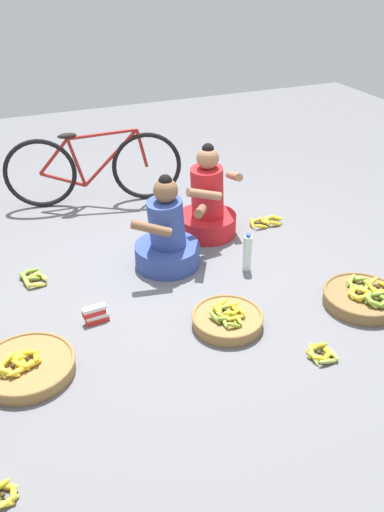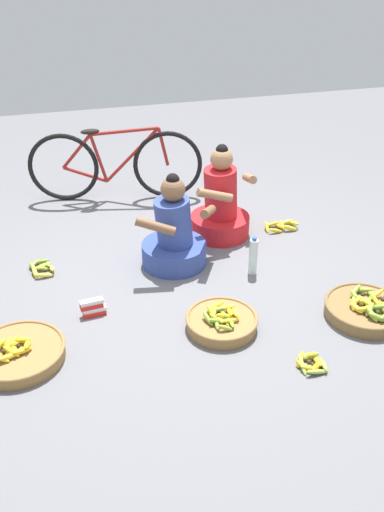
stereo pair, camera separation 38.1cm
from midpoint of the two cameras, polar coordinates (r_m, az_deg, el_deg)
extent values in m
plane|color=slate|center=(4.16, 1.87, -2.86)|extent=(10.00, 10.00, 0.00)
cylinder|color=#334793|center=(4.35, 0.61, 0.21)|extent=(0.52, 0.52, 0.18)
cylinder|color=#334793|center=(4.22, 0.63, 3.51)|extent=(0.36, 0.34, 0.41)
sphere|color=brown|center=(4.10, 0.65, 6.96)|extent=(0.19, 0.19, 0.19)
sphere|color=black|center=(4.07, 0.66, 7.94)|extent=(0.10, 0.10, 0.10)
cylinder|color=brown|center=(3.99, -1.16, 3.08)|extent=(0.31, 0.16, 0.16)
cylinder|color=brown|center=(4.22, 4.31, 4.61)|extent=(0.21, 0.30, 0.16)
cylinder|color=red|center=(4.80, 5.21, 3.21)|extent=(0.52, 0.52, 0.18)
cylinder|color=red|center=(4.67, 5.39, 6.57)|extent=(0.40, 0.39, 0.46)
sphere|color=#9E704C|center=(4.55, 5.58, 10.07)|extent=(0.19, 0.19, 0.19)
sphere|color=black|center=(4.53, 5.63, 10.97)|extent=(0.10, 0.10, 0.10)
cylinder|color=#9E704C|center=(4.41, 4.90, 6.34)|extent=(0.31, 0.07, 0.16)
cylinder|color=#9E704C|center=(4.77, 8.38, 8.05)|extent=(0.12, 0.31, 0.16)
torus|color=black|center=(5.45, -11.44, 9.06)|extent=(0.68, 0.18, 0.68)
torus|color=black|center=(5.41, -0.53, 9.53)|extent=(0.68, 0.18, 0.68)
cylinder|color=maroon|center=(5.36, -4.28, 10.51)|extent=(0.55, 0.15, 0.55)
cylinder|color=maroon|center=(5.38, -7.78, 10.11)|extent=(0.15, 0.06, 0.49)
cylinder|color=maroon|center=(5.28, -5.05, 12.92)|extent=(0.65, 0.17, 0.08)
cylinder|color=maroon|center=(5.45, -9.20, 8.43)|extent=(0.42, 0.12, 0.18)
cylinder|color=maroon|center=(5.37, -10.06, 10.76)|extent=(0.31, 0.10, 0.35)
cylinder|color=maroon|center=(5.34, -0.98, 11.39)|extent=(0.12, 0.05, 0.38)
ellipsoid|color=black|center=(5.30, -8.65, 12.80)|extent=(0.18, 0.08, 0.05)
cylinder|color=olive|center=(3.70, 6.11, -7.13)|extent=(0.48, 0.48, 0.08)
torus|color=olive|center=(3.68, 6.14, -6.64)|extent=(0.49, 0.49, 0.02)
ellipsoid|color=yellow|center=(3.69, 7.42, -6.04)|extent=(0.04, 0.16, 0.07)
ellipsoid|color=yellow|center=(3.72, 6.35, -5.59)|extent=(0.16, 0.08, 0.08)
ellipsoid|color=yellow|center=(3.67, 5.32, -6.18)|extent=(0.11, 0.16, 0.06)
ellipsoid|color=yellow|center=(3.61, 5.95, -6.83)|extent=(0.13, 0.14, 0.08)
ellipsoid|color=yellow|center=(3.62, 7.03, -6.88)|extent=(0.16, 0.06, 0.06)
sphere|color=#382D19|center=(3.67, 6.41, -6.29)|extent=(0.03, 0.03, 0.03)
ellipsoid|color=gold|center=(3.70, 6.94, -5.88)|extent=(0.06, 0.15, 0.06)
ellipsoid|color=gold|center=(3.73, 5.43, -5.42)|extent=(0.15, 0.07, 0.08)
ellipsoid|color=gold|center=(3.66, 5.16, -6.15)|extent=(0.07, 0.15, 0.09)
ellipsoid|color=gold|center=(3.64, 6.48, -6.40)|extent=(0.15, 0.06, 0.09)
sphere|color=#382D19|center=(3.69, 5.98, -5.96)|extent=(0.03, 0.03, 0.03)
ellipsoid|color=olive|center=(3.66, 6.33, -6.23)|extent=(0.04, 0.13, 0.08)
ellipsoid|color=olive|center=(3.69, 5.28, -5.88)|extent=(0.14, 0.05, 0.07)
ellipsoid|color=olive|center=(3.62, 4.72, -6.70)|extent=(0.07, 0.14, 0.07)
ellipsoid|color=olive|center=(3.60, 5.80, -6.93)|extent=(0.13, 0.04, 0.07)
sphere|color=#382D19|center=(3.65, 5.47, -6.43)|extent=(0.03, 0.03, 0.03)
ellipsoid|color=#8CAD38|center=(3.61, 7.25, -7.15)|extent=(0.05, 0.12, 0.05)
ellipsoid|color=#8CAD38|center=(3.63, 6.07, -6.77)|extent=(0.12, 0.05, 0.05)
ellipsoid|color=#8CAD38|center=(3.59, 5.71, -7.31)|extent=(0.04, 0.12, 0.05)
ellipsoid|color=#8CAD38|center=(3.56, 6.60, -7.62)|extent=(0.12, 0.05, 0.07)
sphere|color=#382D19|center=(3.60, 6.48, -7.16)|extent=(0.03, 0.03, 0.03)
cylinder|color=olive|center=(3.56, -14.83, -10.07)|extent=(0.57, 0.57, 0.08)
torus|color=olive|center=(3.53, -14.91, -9.60)|extent=(0.58, 0.58, 0.02)
ellipsoid|color=gold|center=(3.51, -14.00, -9.15)|extent=(0.05, 0.14, 0.07)
ellipsoid|color=gold|center=(3.56, -14.66, -8.69)|extent=(0.14, 0.08, 0.06)
ellipsoid|color=gold|center=(3.55, -15.57, -8.91)|extent=(0.13, 0.11, 0.06)
ellipsoid|color=gold|center=(3.53, -15.87, -9.20)|extent=(0.06, 0.14, 0.08)
ellipsoid|color=gold|center=(3.48, -15.55, -9.77)|extent=(0.12, 0.12, 0.07)
ellipsoid|color=gold|center=(3.48, -14.47, -9.77)|extent=(0.14, 0.09, 0.06)
sphere|color=#382D19|center=(3.51, -14.94, -9.24)|extent=(0.03, 0.03, 0.03)
ellipsoid|color=yellow|center=(3.50, -15.28, -9.54)|extent=(0.05, 0.14, 0.07)
ellipsoid|color=yellow|center=(3.53, -15.83, -9.07)|extent=(0.14, 0.10, 0.08)
ellipsoid|color=yellow|center=(3.45, -15.78, -10.28)|extent=(0.14, 0.10, 0.06)
sphere|color=#382D19|center=(3.50, -16.29, -9.74)|extent=(0.03, 0.03, 0.03)
cylinder|color=brown|center=(4.04, 20.33, -5.51)|extent=(0.55, 0.55, 0.09)
torus|color=brown|center=(4.01, 20.44, -5.01)|extent=(0.56, 0.56, 0.02)
ellipsoid|color=yellow|center=(4.10, 21.38, -3.90)|extent=(0.15, 0.07, 0.08)
ellipsoid|color=yellow|center=(4.03, 21.38, -4.50)|extent=(0.05, 0.15, 0.09)
sphere|color=#382D19|center=(4.07, 22.04, -4.38)|extent=(0.03, 0.03, 0.03)
ellipsoid|color=#8CAD38|center=(4.09, 20.93, -3.88)|extent=(0.06, 0.14, 0.07)
ellipsoid|color=#8CAD38|center=(4.12, 20.16, -3.48)|extent=(0.13, 0.10, 0.07)
ellipsoid|color=#8CAD38|center=(4.09, 19.42, -3.58)|extent=(0.13, 0.10, 0.08)
ellipsoid|color=#8CAD38|center=(4.04, 19.44, -4.10)|extent=(0.04, 0.14, 0.06)
ellipsoid|color=#8CAD38|center=(4.02, 20.24, -4.39)|extent=(0.14, 0.09, 0.07)
ellipsoid|color=#8CAD38|center=(4.07, 20.96, -4.19)|extent=(0.12, 0.12, 0.06)
sphere|color=#382D19|center=(4.07, 20.16, -3.93)|extent=(0.03, 0.03, 0.03)
ellipsoid|color=yellow|center=(3.99, 20.64, -4.74)|extent=(0.05, 0.12, 0.07)
ellipsoid|color=yellow|center=(4.00, 20.22, -4.59)|extent=(0.11, 0.11, 0.06)
ellipsoid|color=yellow|center=(3.99, 19.53, -4.62)|extent=(0.12, 0.07, 0.06)
ellipsoid|color=yellow|center=(3.95, 19.36, -4.85)|extent=(0.09, 0.12, 0.08)
ellipsoid|color=yellow|center=(3.93, 19.64, -5.27)|extent=(0.08, 0.12, 0.06)
ellipsoid|color=yellow|center=(3.93, 20.40, -5.41)|extent=(0.12, 0.05, 0.06)
ellipsoid|color=yellow|center=(3.94, 20.71, -5.25)|extent=(0.12, 0.09, 0.07)
sphere|color=#382D19|center=(3.96, 20.08, -4.95)|extent=(0.03, 0.03, 0.03)
ellipsoid|color=olive|center=(3.97, 21.67, -5.13)|extent=(0.13, 0.10, 0.08)
ellipsoid|color=olive|center=(3.93, 20.93, -5.37)|extent=(0.13, 0.11, 0.08)
ellipsoid|color=olive|center=(3.89, 21.14, -5.85)|extent=(0.06, 0.14, 0.08)
ellipsoid|color=olive|center=(3.88, 21.66, -6.11)|extent=(0.13, 0.11, 0.07)
sphere|color=#382D19|center=(3.92, 21.70, -5.65)|extent=(0.04, 0.04, 0.04)
ellipsoid|color=gold|center=(5.00, 11.35, 3.03)|extent=(0.05, 0.14, 0.06)
ellipsoid|color=gold|center=(5.02, 10.58, 3.25)|extent=(0.14, 0.05, 0.07)
ellipsoid|color=gold|center=(4.95, 10.10, 2.96)|extent=(0.06, 0.14, 0.08)
ellipsoid|color=gold|center=(4.92, 11.02, 2.59)|extent=(0.14, 0.04, 0.07)
sphere|color=#382D19|center=(4.97, 10.78, 2.91)|extent=(0.03, 0.03, 0.03)
ellipsoid|color=yellow|center=(5.06, 12.84, 3.31)|extent=(0.06, 0.14, 0.08)
ellipsoid|color=yellow|center=(5.08, 12.01, 3.42)|extent=(0.14, 0.04, 0.06)
ellipsoid|color=yellow|center=(5.01, 11.65, 3.11)|extent=(0.06, 0.14, 0.07)
ellipsoid|color=yellow|center=(4.98, 12.48, 2.84)|extent=(0.14, 0.07, 0.08)
sphere|color=#382D19|center=(5.03, 12.30, 3.14)|extent=(0.04, 0.04, 0.04)
ellipsoid|color=olive|center=(4.44, -12.59, -0.91)|extent=(0.04, 0.14, 0.06)
ellipsoid|color=olive|center=(4.49, -13.30, -0.66)|extent=(0.14, 0.05, 0.06)
ellipsoid|color=olive|center=(4.48, -13.94, -0.88)|extent=(0.12, 0.12, 0.05)
ellipsoid|color=olive|center=(4.42, -14.06, -1.27)|extent=(0.08, 0.14, 0.07)
ellipsoid|color=olive|center=(4.38, -13.19, -1.40)|extent=(0.14, 0.05, 0.07)
sphere|color=#382D19|center=(4.44, -13.36, -1.04)|extent=(0.03, 0.03, 0.03)
ellipsoid|color=yellow|center=(4.36, -12.16, -1.37)|extent=(0.04, 0.15, 0.08)
ellipsoid|color=yellow|center=(4.42, -13.21, -1.17)|extent=(0.16, 0.06, 0.06)
ellipsoid|color=yellow|center=(4.35, -13.87, -1.67)|extent=(0.06, 0.15, 0.10)
ellipsoid|color=yellow|center=(4.30, -12.92, -2.05)|extent=(0.15, 0.04, 0.06)
sphere|color=#382D19|center=(4.36, -13.01, -1.57)|extent=(0.03, 0.03, 0.03)
ellipsoid|color=#9EB747|center=(3.54, 16.74, -10.97)|extent=(0.06, 0.16, 0.05)
ellipsoid|color=#9EB747|center=(3.56, 15.22, -10.36)|extent=(0.15, 0.04, 0.06)
ellipsoid|color=#9EB747|center=(3.49, 14.69, -11.15)|extent=(0.04, 0.15, 0.08)
ellipsoid|color=#9EB747|center=(3.48, 16.22, -11.76)|extent=(0.15, 0.03, 0.06)
sphere|color=#382D19|center=(3.52, 15.70, -11.04)|extent=(0.03, 0.03, 0.03)
ellipsoid|color=gold|center=(3.55, 16.12, -10.71)|extent=(0.04, 0.13, 0.06)
ellipsoid|color=gold|center=(3.56, 15.27, -10.20)|extent=(0.13, 0.08, 0.08)
ellipsoid|color=gold|center=(3.56, 14.85, -10.37)|extent=(0.13, 0.04, 0.05)
ellipsoid|color=gold|center=(3.52, 14.47, -10.64)|extent=(0.10, 0.12, 0.08)
ellipsoid|color=gold|center=(3.49, 14.88, -11.33)|extent=(0.09, 0.12, 0.06)
ellipsoid|color=gold|center=(3.49, 15.49, -11.46)|extent=(0.13, 0.07, 0.06)
ellipsoid|color=gold|center=(3.51, 16.13, -11.19)|extent=(0.12, 0.10, 0.06)
sphere|color=#382D19|center=(3.52, 15.34, -10.84)|extent=(0.03, 0.03, 0.03)
cylinder|color=silver|center=(4.25, 9.03, -0.16)|extent=(0.07, 0.07, 0.30)
cylinder|color=#2D59B7|center=(4.17, 9.21, 1.73)|extent=(0.04, 0.04, 0.02)
cube|color=red|center=(3.84, -7.43, -6.14)|extent=(0.16, 0.06, 0.03)
cube|color=white|center=(3.83, -7.43, -5.67)|extent=(0.16, 0.06, 0.03)
cube|color=red|center=(3.81, -7.72, -5.35)|extent=(0.16, 0.07, 0.03)
cube|color=white|center=(3.80, -7.71, -4.91)|extent=(0.16, 0.06, 0.03)
camera|label=1|loc=(0.19, -87.14, 1.71)|focal=37.97mm
camera|label=2|loc=(0.19, 92.86, -1.71)|focal=37.97mm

